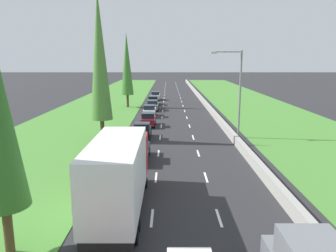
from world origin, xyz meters
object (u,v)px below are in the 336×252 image
white_hatchback_left_lane (148,111)px  street_light_mast (235,88)px  black_hatchback_left_lane (141,131)px  maroon_hatchback_left_lane (147,120)px  black_sedan_left_lane_eighth (152,100)px  poplar_tree_second (98,56)px  black_sedan_left_lane (137,151)px  white_box_truck_left_lane (118,174)px  poplar_tree_third (125,64)px  grey_sedan_left_lane (151,105)px  white_hatchback_left_lane_ninth (154,96)px

white_hatchback_left_lane → street_light_mast: (9.68, -13.03, 4.40)m
black_hatchback_left_lane → street_light_mast: size_ratio=0.43×
maroon_hatchback_left_lane → black_sedan_left_lane_eighth: 19.22m
white_hatchback_left_lane → poplar_tree_second: (-4.00, -14.20, 7.55)m
black_hatchback_left_lane → maroon_hatchback_left_lane: bearing=88.0°
black_sedan_left_lane → maroon_hatchback_left_lane: bearing=89.9°
black_hatchback_left_lane → white_hatchback_left_lane: size_ratio=1.00×
black_hatchback_left_lane → white_hatchback_left_lane: bearing=89.9°
black_sedan_left_lane → white_box_truck_left_lane: bearing=-90.6°
black_sedan_left_lane_eighth → poplar_tree_third: poplar_tree_third is taller
poplar_tree_second → street_light_mast: bearing=4.9°
grey_sedan_left_lane → white_hatchback_left_lane_ninth: 13.57m
white_box_truck_left_lane → street_light_mast: street_light_mast is taller
black_sedan_left_lane → poplar_tree_second: size_ratio=0.31×
black_sedan_left_lane → poplar_tree_third: (-4.46, 30.21, 6.48)m
white_hatchback_left_lane → white_hatchback_left_lane_ninth: bearing=89.7°
white_hatchback_left_lane → poplar_tree_second: poplar_tree_second is taller
white_hatchback_left_lane → black_sedan_left_lane_eighth: bearing=90.3°
grey_sedan_left_lane → black_sedan_left_lane_eighth: bearing=92.1°
black_sedan_left_lane → maroon_hatchback_left_lane: (0.03, 13.94, 0.02)m
black_sedan_left_lane → white_hatchback_left_lane_ninth: white_hatchback_left_lane_ninth is taller
black_hatchback_left_lane → black_sedan_left_lane_eighth: black_hatchback_left_lane is taller
black_sedan_left_lane_eighth → white_hatchback_left_lane_ninth: (0.17, 7.40, 0.02)m
black_sedan_left_lane → street_light_mast: (9.49, 7.81, 4.42)m
black_sedan_left_lane → poplar_tree_third: 31.22m
black_sedan_left_lane → white_hatchback_left_lane: size_ratio=1.15×
black_sedan_left_lane → white_hatchback_left_lane_ninth: bearing=90.1°
poplar_tree_third → street_light_mast: size_ratio=1.39×
white_hatchback_left_lane → poplar_tree_third: (-4.27, 9.37, 6.45)m
white_box_truck_left_lane → white_hatchback_left_lane_ninth: bearing=90.0°
poplar_tree_third → maroon_hatchback_left_lane: bearing=-74.6°
white_box_truck_left_lane → grey_sedan_left_lane: (0.09, 36.39, -1.37)m
white_hatchback_left_lane_ninth → street_light_mast: 34.40m
maroon_hatchback_left_lane → street_light_mast: (9.47, -6.13, 4.40)m
white_box_truck_left_lane → poplar_tree_third: (-4.35, 39.62, 5.11)m
white_box_truck_left_lane → white_hatchback_left_lane: (-0.08, 30.25, -1.35)m
white_box_truck_left_lane → grey_sedan_left_lane: size_ratio=2.09×
black_sedan_left_lane_eighth → poplar_tree_second: size_ratio=0.31×
grey_sedan_left_lane → white_hatchback_left_lane_ninth: white_hatchback_left_lane_ninth is taller
white_hatchback_left_lane → grey_sedan_left_lane: size_ratio=0.87×
grey_sedan_left_lane → white_hatchback_left_lane_ninth: (-0.06, 13.57, 0.02)m
grey_sedan_left_lane → white_box_truck_left_lane: bearing=-90.1°
black_hatchback_left_lane → poplar_tree_third: size_ratio=0.31×
maroon_hatchback_left_lane → poplar_tree_third: 18.07m
black_sedan_left_lane → poplar_tree_third: poplar_tree_third is taller
grey_sedan_left_lane → poplar_tree_second: size_ratio=0.31×
maroon_hatchback_left_lane → black_sedan_left_lane_eighth: bearing=90.8°
white_box_truck_left_lane → black_sedan_left_lane_eighth: white_box_truck_left_lane is taller
poplar_tree_second → street_light_mast: poplar_tree_second is taller
black_hatchback_left_lane → white_hatchback_left_lane_ninth: 33.23m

